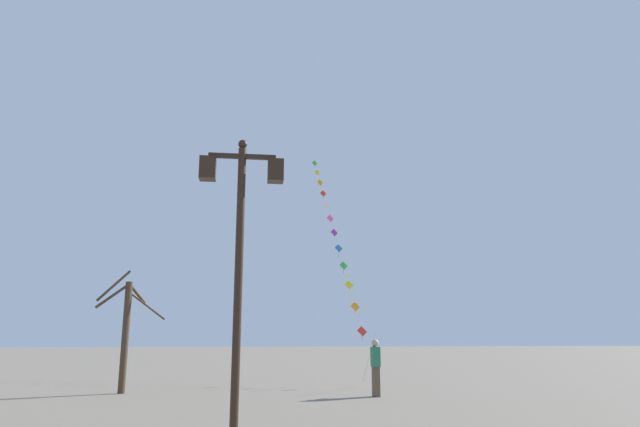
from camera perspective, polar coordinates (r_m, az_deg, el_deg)
The scene contains 5 objects.
ground_plane at distance 22.12m, azimuth -3.57°, elevation -17.17°, with size 160.00×160.00×0.00m, color #756B5B.
twin_lantern_lamp_post at distance 9.65m, azimuth -8.24°, elevation -1.59°, with size 1.47×0.28×5.23m.
kite_train at distance 27.29m, azimuth 1.53°, elevation -2.19°, with size 0.67×15.06×12.84m.
kite_flyer at distance 17.75m, azimuth 5.75°, elevation -15.36°, with size 0.25×0.61×1.71m.
bare_tree at distance 19.66m, azimuth -19.41°, elevation -11.13°, with size 2.16×1.38×3.97m.
Camera 1 is at (-1.49, -2.00, 1.79)m, focal length 31.06 mm.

